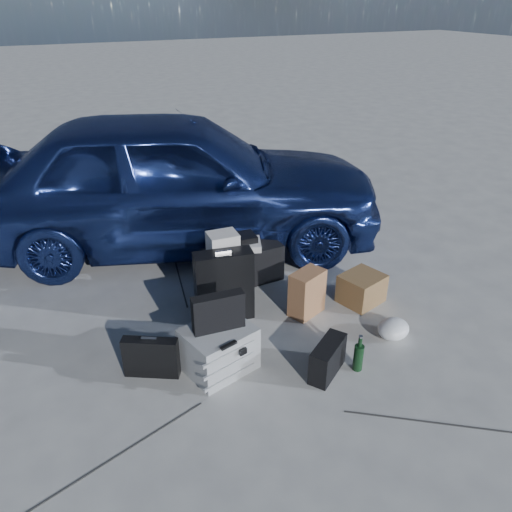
{
  "coord_description": "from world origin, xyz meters",
  "views": [
    {
      "loc": [
        -1.45,
        -2.86,
        2.67
      ],
      "look_at": [
        0.29,
        0.85,
        0.49
      ],
      "focal_mm": 35.0,
      "sensor_mm": 36.0,
      "label": 1
    }
  ],
  "objects_px": {
    "pelican_case": "(219,349)",
    "suitcase_left": "(224,286)",
    "duffel_bag": "(243,264)",
    "green_bottle": "(359,353)",
    "cardboard_box": "(362,288)",
    "suitcase_right": "(223,278)",
    "briefcase": "(151,357)",
    "car": "(176,180)"
  },
  "relations": [
    {
      "from": "car",
      "to": "green_bottle",
      "type": "relative_size",
      "value": 14.84
    },
    {
      "from": "briefcase",
      "to": "duffel_bag",
      "type": "xyz_separation_m",
      "value": [
        1.23,
        1.01,
        0.03
      ]
    },
    {
      "from": "pelican_case",
      "to": "suitcase_right",
      "type": "distance_m",
      "value": 0.96
    },
    {
      "from": "duffel_bag",
      "to": "green_bottle",
      "type": "height_order",
      "value": "duffel_bag"
    },
    {
      "from": "duffel_bag",
      "to": "suitcase_right",
      "type": "bearing_deg",
      "value": -141.76
    },
    {
      "from": "pelican_case",
      "to": "briefcase",
      "type": "xyz_separation_m",
      "value": [
        -0.5,
        0.15,
        -0.02
      ]
    },
    {
      "from": "car",
      "to": "suitcase_right",
      "type": "xyz_separation_m",
      "value": [
        -0.02,
        -1.45,
        -0.52
      ]
    },
    {
      "from": "pelican_case",
      "to": "cardboard_box",
      "type": "bearing_deg",
      "value": -3.7
    },
    {
      "from": "briefcase",
      "to": "cardboard_box",
      "type": "height_order",
      "value": "briefcase"
    },
    {
      "from": "suitcase_right",
      "to": "duffel_bag",
      "type": "height_order",
      "value": "suitcase_right"
    },
    {
      "from": "duffel_bag",
      "to": "green_bottle",
      "type": "bearing_deg",
      "value": -83.01
    },
    {
      "from": "briefcase",
      "to": "green_bottle",
      "type": "relative_size",
      "value": 1.38
    },
    {
      "from": "car",
      "to": "briefcase",
      "type": "relative_size",
      "value": 10.72
    },
    {
      "from": "green_bottle",
      "to": "pelican_case",
      "type": "bearing_deg",
      "value": 153.92
    },
    {
      "from": "car",
      "to": "cardboard_box",
      "type": "relative_size",
      "value": 12.13
    },
    {
      "from": "pelican_case",
      "to": "briefcase",
      "type": "height_order",
      "value": "pelican_case"
    },
    {
      "from": "briefcase",
      "to": "car",
      "type": "bearing_deg",
      "value": 96.52
    },
    {
      "from": "duffel_bag",
      "to": "green_bottle",
      "type": "relative_size",
      "value": 2.52
    },
    {
      "from": "car",
      "to": "briefcase",
      "type": "xyz_separation_m",
      "value": [
        -0.91,
        -2.17,
        -0.62
      ]
    },
    {
      "from": "briefcase",
      "to": "suitcase_left",
      "type": "height_order",
      "value": "suitcase_left"
    },
    {
      "from": "suitcase_left",
      "to": "suitcase_right",
      "type": "bearing_deg",
      "value": 80.66
    },
    {
      "from": "briefcase",
      "to": "cardboard_box",
      "type": "relative_size",
      "value": 1.13
    },
    {
      "from": "cardboard_box",
      "to": "green_bottle",
      "type": "height_order",
      "value": "green_bottle"
    },
    {
      "from": "duffel_bag",
      "to": "suitcase_left",
      "type": "bearing_deg",
      "value": -130.73
    },
    {
      "from": "cardboard_box",
      "to": "green_bottle",
      "type": "relative_size",
      "value": 1.22
    },
    {
      "from": "car",
      "to": "duffel_bag",
      "type": "distance_m",
      "value": 1.34
    },
    {
      "from": "suitcase_left",
      "to": "duffel_bag",
      "type": "height_order",
      "value": "suitcase_left"
    },
    {
      "from": "suitcase_left",
      "to": "suitcase_right",
      "type": "relative_size",
      "value": 1.26
    },
    {
      "from": "duffel_bag",
      "to": "cardboard_box",
      "type": "height_order",
      "value": "duffel_bag"
    },
    {
      "from": "duffel_bag",
      "to": "green_bottle",
      "type": "distance_m",
      "value": 1.66
    },
    {
      "from": "cardboard_box",
      "to": "suitcase_left",
      "type": "bearing_deg",
      "value": 166.56
    },
    {
      "from": "suitcase_left",
      "to": "duffel_bag",
      "type": "relative_size",
      "value": 0.86
    },
    {
      "from": "pelican_case",
      "to": "suitcase_right",
      "type": "xyz_separation_m",
      "value": [
        0.39,
        0.87,
        0.08
      ]
    },
    {
      "from": "car",
      "to": "duffel_bag",
      "type": "xyz_separation_m",
      "value": [
        0.32,
        -1.16,
        -0.59
      ]
    },
    {
      "from": "car",
      "to": "green_bottle",
      "type": "bearing_deg",
      "value": -149.1
    },
    {
      "from": "suitcase_right",
      "to": "cardboard_box",
      "type": "xyz_separation_m",
      "value": [
        1.21,
        -0.55,
        -0.12
      ]
    },
    {
      "from": "pelican_case",
      "to": "suitcase_left",
      "type": "relative_size",
      "value": 0.76
    },
    {
      "from": "pelican_case",
      "to": "suitcase_left",
      "type": "xyz_separation_m",
      "value": [
        0.31,
        0.63,
        0.15
      ]
    },
    {
      "from": "suitcase_left",
      "to": "duffel_bag",
      "type": "xyz_separation_m",
      "value": [
        0.42,
        0.52,
        -0.14
      ]
    },
    {
      "from": "car",
      "to": "suitcase_left",
      "type": "height_order",
      "value": "car"
    },
    {
      "from": "car",
      "to": "pelican_case",
      "type": "bearing_deg",
      "value": -170.8
    },
    {
      "from": "briefcase",
      "to": "duffel_bag",
      "type": "bearing_deg",
      "value": 68.71
    }
  ]
}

